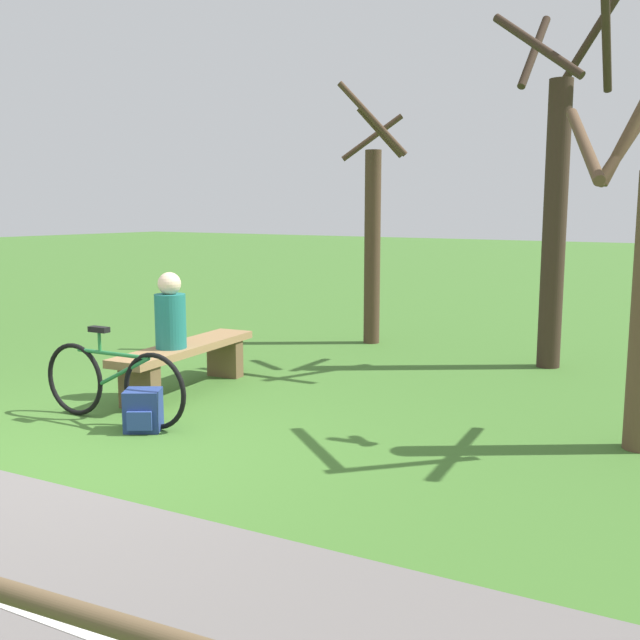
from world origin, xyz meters
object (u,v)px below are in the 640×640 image
(bench, at_px, (186,358))
(tree_far_left, at_px, (556,200))
(bicycle, at_px, (113,383))
(tree_by_path, at_px, (373,234))
(person_seated, at_px, (170,314))
(backpack, at_px, (143,411))

(bench, distance_m, tree_far_left, 4.69)
(bicycle, height_order, tree_by_path, tree_by_path)
(bicycle, xyz_separation_m, tree_far_left, (-4.51, 2.64, 1.65))
(person_seated, distance_m, bicycle, 1.10)
(backpack, bearing_deg, bench, -151.94)
(bench, xyz_separation_m, backpack, (1.24, 0.66, -0.18))
(tree_by_path, bearing_deg, bicycle, -0.41)
(bench, relative_size, tree_far_left, 0.48)
(person_seated, bearing_deg, bench, 180.00)
(person_seated, distance_m, backpack, 1.36)
(tree_far_left, distance_m, tree_by_path, 2.66)
(backpack, bearing_deg, tree_far_left, 153.99)
(bicycle, relative_size, tree_by_path, 0.46)
(tree_far_left, relative_size, tree_by_path, 1.20)
(bicycle, distance_m, backpack, 0.46)
(person_seated, bearing_deg, tree_by_path, 168.32)
(backpack, bearing_deg, person_seated, -147.89)
(bench, xyz_separation_m, tree_by_path, (-3.54, 0.28, 1.21))
(backpack, height_order, tree_by_path, tree_by_path)
(bench, distance_m, tree_by_path, 3.75)
(person_seated, distance_m, tree_by_path, 3.85)
(tree_far_left, xyz_separation_m, tree_by_path, (-0.23, -2.61, -0.45))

